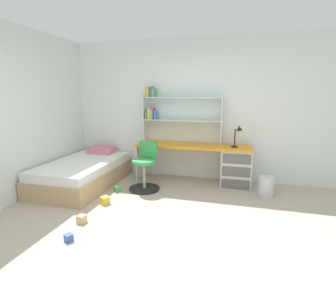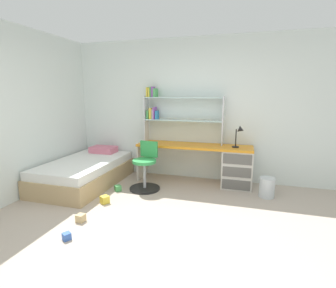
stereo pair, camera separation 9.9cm
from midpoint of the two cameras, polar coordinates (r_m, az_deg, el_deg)
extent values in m
cube|color=#B2A393|center=(3.02, -1.98, -21.35)|extent=(5.80, 5.72, 0.02)
cube|color=silver|center=(4.88, 6.90, 7.53)|extent=(5.80, 0.06, 2.63)
cube|color=orange|center=(4.66, 6.39, -0.43)|extent=(2.06, 0.52, 0.04)
cube|color=beige|center=(4.67, 15.73, -5.19)|extent=(0.51, 0.50, 0.67)
cube|color=beige|center=(5.01, -5.23, -3.72)|extent=(0.03, 0.47, 0.67)
cube|color=#5E5B57|center=(4.50, 15.53, -8.79)|extent=(0.46, 0.01, 0.17)
cube|color=#5E5B57|center=(4.43, 15.68, -6.09)|extent=(0.46, 0.01, 0.17)
cube|color=#5E5B57|center=(4.37, 15.83, -3.31)|extent=(0.46, 0.01, 0.17)
cube|color=silver|center=(4.98, -4.31, 5.65)|extent=(0.02, 0.22, 0.87)
cube|color=silver|center=(4.67, 12.73, 5.04)|extent=(0.02, 0.22, 0.87)
cube|color=silver|center=(4.77, 3.94, 5.30)|extent=(1.44, 0.22, 0.02)
cube|color=silver|center=(4.75, 4.00, 10.27)|extent=(1.44, 0.22, 0.02)
cube|color=#4CA559|center=(4.96, -3.81, 6.56)|extent=(0.03, 0.15, 0.16)
cube|color=yellow|center=(4.94, -3.25, 6.80)|extent=(0.04, 0.13, 0.20)
cube|color=beige|center=(4.92, -2.73, 6.70)|extent=(0.03, 0.12, 0.19)
cube|color=purple|center=(4.91, -2.37, 6.92)|extent=(0.03, 0.17, 0.23)
cube|color=#338CBF|center=(4.90, -1.89, 6.51)|extent=(0.04, 0.14, 0.16)
cube|color=yellow|center=(4.95, -3.95, 11.46)|extent=(0.02, 0.15, 0.18)
cube|color=yellow|center=(4.93, -3.51, 11.35)|extent=(0.03, 0.14, 0.16)
cube|color=#4CA559|center=(4.92, -3.15, 11.51)|extent=(0.02, 0.13, 0.19)
cube|color=purple|center=(4.91, -2.72, 11.55)|extent=(0.04, 0.15, 0.19)
cube|color=#4CA559|center=(4.89, -2.20, 11.35)|extent=(0.04, 0.20, 0.16)
cylinder|color=black|center=(4.57, 15.39, -0.62)|extent=(0.12, 0.12, 0.02)
cylinder|color=black|center=(4.54, 15.49, 1.33)|extent=(0.02, 0.02, 0.30)
cone|color=black|center=(4.47, 16.60, 3.06)|extent=(0.12, 0.11, 0.13)
cylinder|color=black|center=(4.47, -4.56, -9.82)|extent=(0.52, 0.52, 0.03)
cylinder|color=#A5A8AD|center=(4.40, -4.61, -7.14)|extent=(0.05, 0.05, 0.47)
cylinder|color=green|center=(4.33, -4.66, -3.86)|extent=(0.40, 0.40, 0.05)
cube|color=green|center=(4.44, -3.62, -1.13)|extent=(0.32, 0.08, 0.28)
cube|color=tan|center=(4.89, -17.44, -6.82)|extent=(1.09, 1.84, 0.30)
cube|color=white|center=(4.82, -17.59, -4.32)|extent=(1.03, 1.78, 0.14)
cube|color=#D8728C|center=(5.35, -13.67, -1.20)|extent=(0.50, 0.32, 0.12)
cylinder|color=silver|center=(4.41, 21.79, -8.97)|extent=(0.24, 0.24, 0.32)
cube|color=gold|center=(4.02, -13.22, -11.97)|extent=(0.15, 0.15, 0.11)
cube|color=#479E51|center=(4.45, -10.49, -9.65)|extent=(0.14, 0.14, 0.10)
cube|color=#3860B7|center=(3.24, -20.81, -18.68)|extent=(0.11, 0.11, 0.08)
cube|color=tan|center=(3.57, -18.11, -15.41)|extent=(0.10, 0.10, 0.10)
camera|label=1|loc=(0.05, -89.29, 0.14)|focal=27.35mm
camera|label=2|loc=(0.05, 90.71, -0.14)|focal=27.35mm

